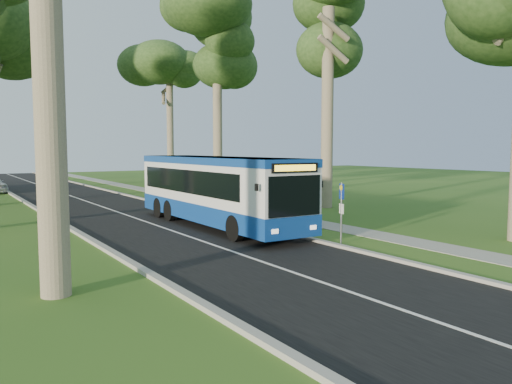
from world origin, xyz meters
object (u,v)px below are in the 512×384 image
at_px(bus_shelter, 290,187).
at_px(litter_bin, 222,204).
at_px(bus_stop_sign, 341,206).
at_px(bus, 216,191).

distance_m(bus_shelter, litter_bin, 5.06).
bearing_deg(bus_stop_sign, bus, 121.74).
bearing_deg(bus, litter_bin, 58.40).
distance_m(bus_stop_sign, litter_bin, 9.93).
xyz_separation_m(bus, bus_shelter, (3.29, -1.03, 0.10)).
relative_size(bus_shelter, litter_bin, 3.26).
height_order(bus_stop_sign, bus_shelter, bus_shelter).
distance_m(bus, bus_stop_sign, 6.35).
bearing_deg(litter_bin, bus_shelter, -79.52).
distance_m(bus_stop_sign, bus_shelter, 5.26).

